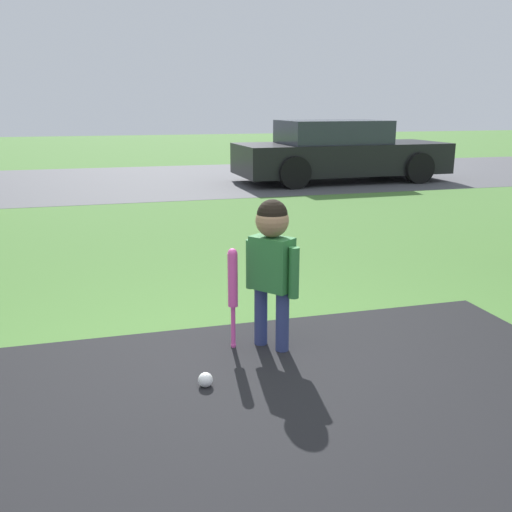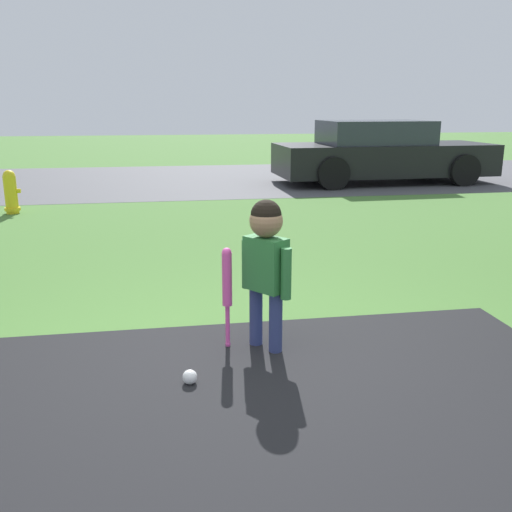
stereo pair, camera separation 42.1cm
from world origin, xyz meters
TOP-DOWN VIEW (x-y plane):
  - ground_plane at (0.00, 0.00)m, footprint 60.00×60.00m
  - street_strip at (0.00, 9.92)m, footprint 40.00×6.00m
  - child at (0.30, 0.52)m, footprint 0.30×0.35m
  - baseball_bat at (0.05, 0.58)m, footprint 0.07×0.07m
  - sports_ball at (-0.24, 0.07)m, footprint 0.09×0.09m
  - parked_car at (4.36, 8.70)m, footprint 4.65×2.03m

SIDE VIEW (x-z plane):
  - ground_plane at x=0.00m, z-range 0.00..0.00m
  - street_strip at x=0.00m, z-range 0.00..0.01m
  - sports_ball at x=-0.24m, z-range 0.00..0.09m
  - baseball_bat at x=0.05m, z-range 0.11..0.82m
  - parked_car at x=4.36m, z-range -0.03..1.29m
  - child at x=0.30m, z-range 0.16..1.20m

